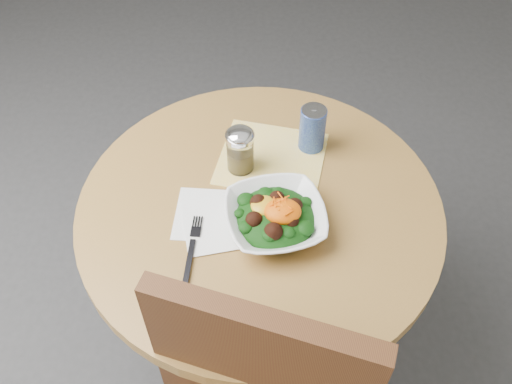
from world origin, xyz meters
The scene contains 8 objects.
ground centered at (0.00, 0.00, 0.00)m, with size 6.00×6.00×0.00m, color #323134.
table centered at (0.00, 0.00, 0.55)m, with size 0.90×0.90×0.75m.
cloth_napkin centered at (0.03, 0.15, 0.75)m, with size 0.27×0.25×0.00m, color yellow.
paper_napkins centered at (-0.11, -0.05, 0.75)m, with size 0.21×0.21×0.00m.
salad_bowl centered at (0.03, -0.07, 0.78)m, with size 0.27×0.27×0.09m.
fork centered at (-0.16, -0.13, 0.76)m, with size 0.04×0.19×0.00m.
spice_shaker centered at (-0.05, 0.12, 0.81)m, with size 0.07×0.07×0.13m.
beverage_can centered at (0.14, 0.20, 0.81)m, with size 0.07×0.07×0.13m.
Camera 1 is at (-0.02, -0.88, 1.84)m, focal length 40.00 mm.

